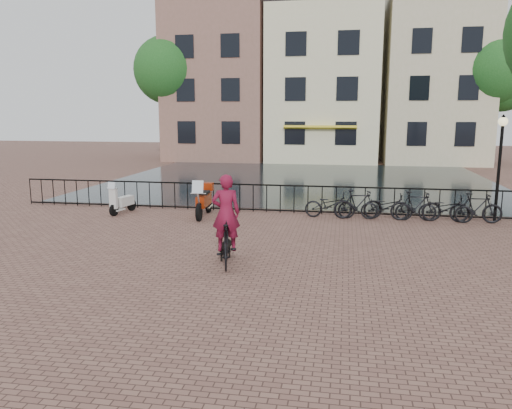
% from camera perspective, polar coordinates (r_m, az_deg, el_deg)
% --- Properties ---
extents(ground, '(100.00, 100.00, 0.00)m').
position_cam_1_polar(ground, '(10.55, -2.91, -9.35)').
color(ground, brown).
rests_on(ground, ground).
extents(canal_water, '(20.00, 20.00, 0.00)m').
position_cam_1_polar(canal_water, '(27.29, 5.30, 2.85)').
color(canal_water, black).
rests_on(canal_water, ground).
extents(railing, '(20.00, 0.05, 1.02)m').
position_cam_1_polar(railing, '(18.07, 2.79, 0.64)').
color(railing, black).
rests_on(railing, ground).
extents(canal_house_left, '(7.50, 9.00, 12.80)m').
position_cam_1_polar(canal_house_left, '(40.95, -3.80, 14.34)').
color(canal_house_left, brown).
rests_on(canal_house_left, ground).
extents(canal_house_mid, '(8.00, 9.50, 11.80)m').
position_cam_1_polar(canal_house_mid, '(39.77, 7.80, 13.66)').
color(canal_house_mid, beige).
rests_on(canal_house_mid, ground).
extents(canal_house_right, '(7.00, 9.00, 13.30)m').
position_cam_1_polar(canal_house_right, '(40.27, 19.63, 14.20)').
color(canal_house_right, '#C0B98E').
rests_on(canal_house_right, ground).
extents(tree_far_left, '(5.04, 5.04, 9.27)m').
position_cam_1_polar(tree_far_left, '(39.12, -10.06, 14.87)').
color(tree_far_left, black).
rests_on(tree_far_left, ground).
extents(tree_far_right, '(4.76, 4.76, 8.76)m').
position_cam_1_polar(tree_far_right, '(38.04, 25.70, 13.60)').
color(tree_far_right, black).
rests_on(tree_far_right, ground).
extents(lamp_post, '(0.30, 0.30, 3.45)m').
position_cam_1_polar(lamp_post, '(18.00, 26.16, 5.57)').
color(lamp_post, black).
rests_on(lamp_post, ground).
extents(cyclist, '(0.91, 1.93, 2.54)m').
position_cam_1_polar(cyclist, '(11.76, -3.44, -2.38)').
color(cyclist, black).
rests_on(cyclist, ground).
extents(dog, '(0.28, 0.81, 0.54)m').
position_cam_1_polar(dog, '(12.36, -3.52, -5.05)').
color(dog, black).
rests_on(dog, ground).
extents(motorcycle, '(0.58, 2.00, 1.41)m').
position_cam_1_polar(motorcycle, '(17.43, -5.99, 0.90)').
color(motorcycle, '#9C290B').
rests_on(motorcycle, ground).
extents(scooter, '(0.64, 1.38, 1.23)m').
position_cam_1_polar(scooter, '(18.56, -15.02, 0.90)').
color(scooter, silver).
rests_on(scooter, ground).
extents(parked_bike_0, '(1.72, 0.62, 0.90)m').
position_cam_1_polar(parked_bike_0, '(17.35, 8.44, -0.04)').
color(parked_bike_0, black).
rests_on(parked_bike_0, ground).
extents(parked_bike_1, '(1.72, 0.75, 1.00)m').
position_cam_1_polar(parked_bike_1, '(17.34, 11.58, 0.02)').
color(parked_bike_1, black).
rests_on(parked_bike_1, ground).
extents(parked_bike_2, '(1.72, 0.62, 0.90)m').
position_cam_1_polar(parked_bike_2, '(17.41, 14.70, -0.24)').
color(parked_bike_2, black).
rests_on(parked_bike_2, ground).
extents(parked_bike_3, '(1.69, 0.57, 1.00)m').
position_cam_1_polar(parked_bike_3, '(17.50, 17.81, -0.18)').
color(parked_bike_3, black).
rests_on(parked_bike_3, ground).
extents(parked_bike_4, '(1.78, 0.81, 0.90)m').
position_cam_1_polar(parked_bike_4, '(17.66, 20.85, -0.43)').
color(parked_bike_4, black).
rests_on(parked_bike_4, ground).
extents(parked_bike_5, '(1.67, 0.49, 1.00)m').
position_cam_1_polar(parked_bike_5, '(17.86, 23.85, -0.37)').
color(parked_bike_5, black).
rests_on(parked_bike_5, ground).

